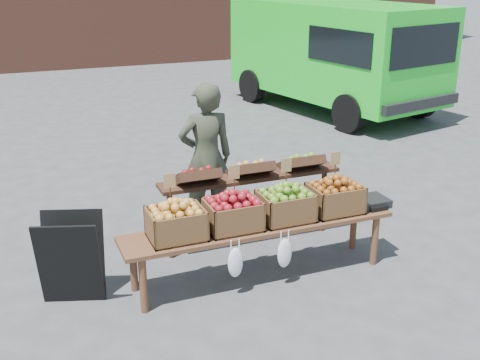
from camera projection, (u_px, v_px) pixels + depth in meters
name	position (u px, v px, depth m)	size (l,w,h in m)	color
ground	(296.00, 275.00, 5.99)	(80.00, 80.00, 0.00)	#47474A
delivery_van	(333.00, 57.00, 12.24)	(2.22, 4.83, 2.16)	#18D626
vendor	(206.00, 158.00, 6.78)	(0.63, 0.41, 1.72)	#353A2A
chalkboard_sign	(71.00, 259.00, 5.41)	(0.56, 0.31, 0.85)	black
back_table	(251.00, 200.00, 6.49)	(2.10, 0.44, 1.04)	#382014
display_bench	(259.00, 251.00, 5.87)	(2.70, 0.56, 0.57)	brown
crate_golden_apples	(176.00, 224.00, 5.43)	(0.50, 0.40, 0.28)	gold
crate_russet_pears	(233.00, 215.00, 5.63)	(0.50, 0.40, 0.28)	maroon
crate_red_apples	(286.00, 206.00, 5.82)	(0.50, 0.40, 0.28)	#417916
crate_green_apples	(335.00, 198.00, 6.01)	(0.50, 0.40, 0.28)	#9B5B1D
weighing_scale	(370.00, 202.00, 6.20)	(0.34, 0.30, 0.08)	black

